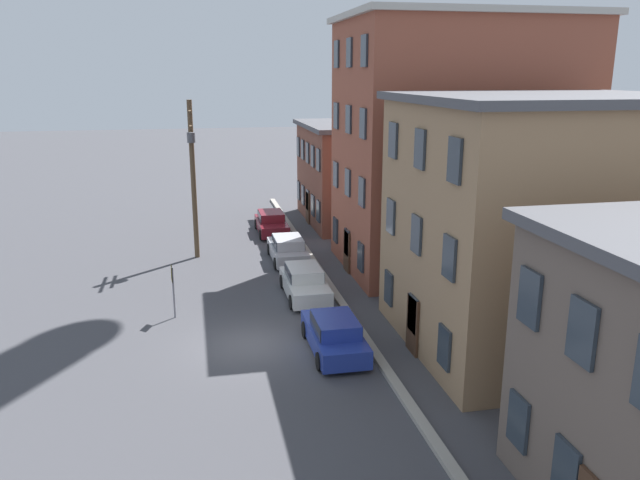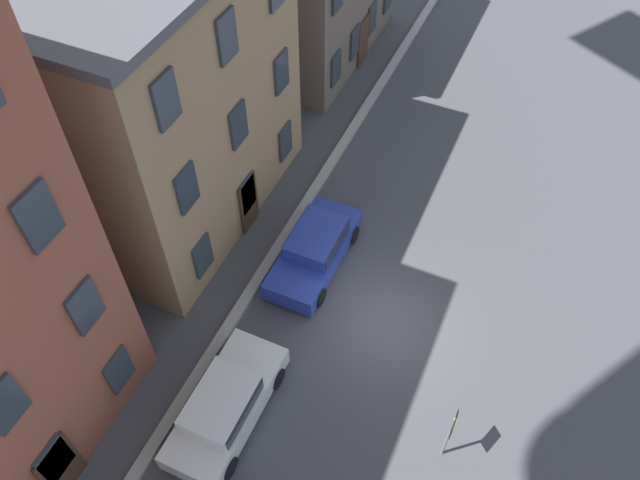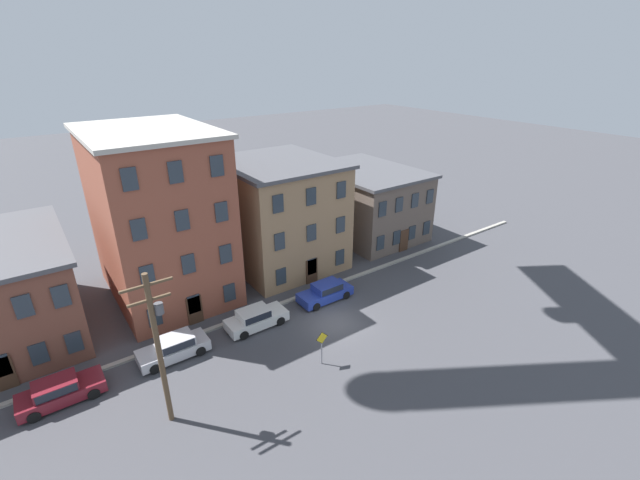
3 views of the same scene
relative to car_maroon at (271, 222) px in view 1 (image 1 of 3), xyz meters
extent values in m
plane|color=#424247|center=(17.17, -3.05, -0.75)|extent=(200.00, 200.00, 0.00)
cube|color=#9E998E|center=(17.17, 1.45, -0.67)|extent=(56.00, 0.36, 0.16)
cube|color=brown|center=(-2.43, 8.86, 2.56)|extent=(9.37, 11.82, 6.61)
cube|color=#4C4C51|center=(-2.43, 8.86, 6.02)|extent=(9.87, 12.32, 0.30)
cube|color=#2D3842|center=(-6.18, 2.89, 0.90)|extent=(0.90, 0.10, 1.40)
cube|color=#2D3842|center=(-6.18, 2.89, 4.21)|extent=(0.90, 0.10, 1.40)
cube|color=#2D3842|center=(-4.30, 2.89, 0.90)|extent=(0.90, 0.10, 1.40)
cube|color=#2D3842|center=(-4.30, 2.89, 4.21)|extent=(0.90, 0.10, 1.40)
cube|color=#2D3842|center=(-2.43, 2.89, 0.90)|extent=(0.90, 0.10, 1.40)
cube|color=#2D3842|center=(-2.43, 2.89, 4.21)|extent=(0.90, 0.10, 1.40)
cube|color=#2D3842|center=(-0.55, 2.89, 0.90)|extent=(0.90, 0.10, 1.40)
cube|color=#2D3842|center=(-0.55, 2.89, 4.21)|extent=(0.90, 0.10, 1.40)
cube|color=#2D3842|center=(1.32, 2.89, 0.90)|extent=(0.90, 0.10, 1.40)
cube|color=#2D3842|center=(1.32, 2.89, 4.21)|extent=(0.90, 0.10, 1.40)
cube|color=#472D1E|center=(-2.43, 2.89, 0.35)|extent=(1.10, 0.10, 2.20)
cube|color=brown|center=(8.94, 8.76, 5.66)|extent=(8.19, 11.62, 12.82)
cube|color=#B7B2A8|center=(8.94, 8.76, 12.22)|extent=(8.69, 12.12, 0.30)
cube|color=#2D3842|center=(6.21, 2.89, 0.85)|extent=(0.90, 0.10, 1.40)
cube|color=#2D3842|center=(6.21, 2.89, 4.06)|extent=(0.90, 0.10, 1.40)
cube|color=#2D3842|center=(6.21, 2.89, 7.26)|extent=(0.90, 0.10, 1.40)
cube|color=#2D3842|center=(6.21, 2.89, 10.47)|extent=(0.90, 0.10, 1.40)
cube|color=#2D3842|center=(8.94, 2.89, 0.85)|extent=(0.90, 0.10, 1.40)
cube|color=#2D3842|center=(8.94, 2.89, 4.06)|extent=(0.90, 0.10, 1.40)
cube|color=#2D3842|center=(8.94, 2.89, 7.26)|extent=(0.90, 0.10, 1.40)
cube|color=#2D3842|center=(8.94, 2.89, 10.47)|extent=(0.90, 0.10, 1.40)
cube|color=#2D3842|center=(11.68, 2.89, 0.85)|extent=(0.90, 0.10, 1.40)
cube|color=#2D3842|center=(11.68, 2.89, 4.06)|extent=(0.90, 0.10, 1.40)
cube|color=#2D3842|center=(11.68, 2.89, 7.26)|extent=(0.90, 0.10, 1.40)
cube|color=#2D3842|center=(11.68, 2.89, 10.47)|extent=(0.90, 0.10, 1.40)
cube|color=#472D1E|center=(8.94, 2.89, 0.35)|extent=(1.10, 0.10, 2.20)
cube|color=#9E7A56|center=(19.13, 7.96, 3.87)|extent=(8.97, 10.02, 9.24)
cube|color=#4C4C51|center=(19.13, 7.96, 8.64)|extent=(9.47, 10.52, 0.30)
cube|color=#2D3842|center=(16.14, 2.89, 0.79)|extent=(0.90, 0.10, 1.40)
cube|color=#2D3842|center=(16.14, 2.89, 3.87)|extent=(0.90, 0.10, 1.40)
cube|color=#2D3842|center=(16.14, 2.89, 6.95)|extent=(0.90, 0.10, 1.40)
cube|color=#2D3842|center=(19.13, 2.89, 0.79)|extent=(0.90, 0.10, 1.40)
cube|color=#2D3842|center=(19.13, 2.89, 3.87)|extent=(0.90, 0.10, 1.40)
cube|color=#2D3842|center=(19.13, 2.89, 6.95)|extent=(0.90, 0.10, 1.40)
cube|color=#2D3842|center=(22.12, 2.89, 0.79)|extent=(0.90, 0.10, 1.40)
cube|color=#2D3842|center=(22.12, 2.89, 3.87)|extent=(0.90, 0.10, 1.40)
cube|color=#2D3842|center=(22.12, 2.89, 6.95)|extent=(0.90, 0.10, 1.40)
cube|color=#472D1E|center=(19.13, 2.89, 0.35)|extent=(1.10, 0.10, 2.20)
cube|color=#2D3842|center=(26.94, 2.89, 0.93)|extent=(0.90, 0.10, 1.40)
cube|color=#2D3842|center=(26.94, 2.89, 4.27)|extent=(0.90, 0.10, 1.40)
cube|color=#2D3842|center=(29.05, 2.89, 0.93)|extent=(0.90, 0.10, 1.40)
cube|color=#2D3842|center=(29.05, 2.89, 4.27)|extent=(0.90, 0.10, 1.40)
cube|color=maroon|center=(0.07, 0.00, -0.22)|extent=(4.40, 1.80, 0.70)
cube|color=maroon|center=(-0.13, 0.00, 0.41)|extent=(2.20, 1.51, 0.55)
cube|color=#1E232D|center=(-0.13, 0.00, 0.41)|extent=(2.02, 1.58, 0.48)
cylinder|color=black|center=(1.52, 0.85, -0.42)|extent=(0.66, 0.22, 0.66)
cylinder|color=black|center=(1.52, -0.85, -0.42)|extent=(0.66, 0.22, 0.66)
cylinder|color=black|center=(-1.38, 0.85, -0.42)|extent=(0.66, 0.22, 0.66)
cylinder|color=black|center=(-1.38, -0.85, -0.42)|extent=(0.66, 0.22, 0.66)
cube|color=#B7B7BC|center=(6.41, 0.10, -0.22)|extent=(4.40, 1.80, 0.70)
cube|color=#B7B7BC|center=(6.61, 0.10, 0.41)|extent=(2.20, 1.51, 0.55)
cube|color=#1E232D|center=(6.61, 0.10, 0.41)|extent=(2.02, 1.58, 0.48)
cylinder|color=black|center=(4.96, -0.75, -0.42)|extent=(0.66, 0.22, 0.66)
cylinder|color=black|center=(4.96, 0.95, -0.42)|extent=(0.66, 0.22, 0.66)
cylinder|color=black|center=(7.86, -0.75, -0.42)|extent=(0.66, 0.22, 0.66)
cylinder|color=black|center=(7.86, 0.95, -0.42)|extent=(0.66, 0.22, 0.66)
cube|color=silver|center=(12.35, 0.00, -0.22)|extent=(4.40, 1.80, 0.70)
cube|color=silver|center=(12.15, 0.00, 0.41)|extent=(2.20, 1.51, 0.55)
cube|color=#1E232D|center=(12.15, 0.00, 0.41)|extent=(2.02, 1.58, 0.48)
cylinder|color=black|center=(13.80, 0.85, -0.42)|extent=(0.66, 0.22, 0.66)
cylinder|color=black|center=(13.80, -0.85, -0.42)|extent=(0.66, 0.22, 0.66)
cylinder|color=black|center=(10.90, 0.85, -0.42)|extent=(0.66, 0.22, 0.66)
cylinder|color=black|center=(10.90, -0.85, -0.42)|extent=(0.66, 0.22, 0.66)
cube|color=#233899|center=(18.42, 0.03, -0.22)|extent=(4.40, 1.80, 0.70)
cube|color=#233899|center=(18.62, 0.03, 0.41)|extent=(2.20, 1.51, 0.55)
cube|color=#1E232D|center=(18.62, 0.03, 0.41)|extent=(2.02, 1.58, 0.48)
cylinder|color=black|center=(16.97, -0.82, -0.42)|extent=(0.66, 0.22, 0.66)
cylinder|color=black|center=(16.97, 0.88, -0.42)|extent=(0.66, 0.22, 0.66)
cylinder|color=black|center=(19.87, -0.82, -0.42)|extent=(0.66, 0.22, 0.66)
cylinder|color=black|center=(19.87, 0.88, -0.42)|extent=(0.66, 0.22, 0.66)
cylinder|color=slate|center=(13.78, -5.98, 0.39)|extent=(0.08, 0.08, 2.28)
cube|color=yellow|center=(13.78, -6.01, 1.25)|extent=(0.81, 0.03, 0.81)
cube|color=black|center=(13.78, -6.00, 1.25)|extent=(0.87, 0.02, 0.87)
cylinder|color=brown|center=(4.61, -4.90, 3.68)|extent=(0.28, 0.28, 8.87)
cube|color=brown|center=(4.61, -4.90, 7.52)|extent=(2.40, 0.12, 0.12)
cube|color=brown|center=(4.61, -4.90, 6.72)|extent=(2.00, 0.12, 0.12)
cylinder|color=#515156|center=(4.96, -4.90, 6.12)|extent=(0.44, 0.44, 0.55)
camera|label=1|loc=(39.76, -4.91, 9.52)|focal=35.00mm
camera|label=2|loc=(6.49, -5.53, 16.47)|focal=35.00mm
camera|label=3|loc=(1.18, -23.46, 17.38)|focal=24.00mm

